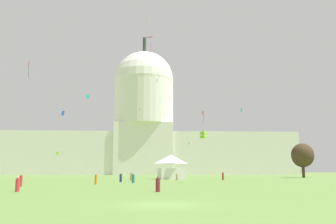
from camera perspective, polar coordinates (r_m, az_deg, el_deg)
name	(u,v)px	position (r m, az deg, el deg)	size (l,w,h in m)	color
ground_plane	(164,204)	(23.48, -0.64, -13.86)	(800.00, 800.00, 0.00)	olive
capitol_building	(144,130)	(189.03, -3.73, -2.75)	(149.85, 30.06, 70.53)	silver
event_tent	(171,167)	(90.75, 0.45, -8.30)	(6.61, 7.49, 5.83)	white
tree_east_near	(303,155)	(116.14, 19.76, -6.22)	(7.21, 7.31, 9.89)	#42301E
person_navy_back_left	(121,178)	(68.16, -7.19, -9.91)	(0.59, 0.59, 1.62)	navy
person_orange_aisle_center	(131,177)	(77.42, -5.61, -9.79)	(0.51, 0.51, 1.64)	orange
person_teal_front_right	(133,178)	(64.08, -5.31, -10.00)	(0.65, 0.65, 1.66)	#1E757A
person_orange_near_tree_west	(96,179)	(57.30, -10.89, -10.03)	(0.44, 0.44, 1.59)	orange
person_maroon_mid_center	(158,185)	(36.81, -1.55, -11.02)	(0.46, 0.46, 1.48)	maroon
person_tan_mid_right	(177,177)	(80.71, 1.39, -9.85)	(0.48, 0.48, 1.49)	tan
person_red_edge_east	(21,181)	(52.02, -21.45, -9.72)	(0.46, 0.46, 1.60)	red
person_red_edge_west	(223,176)	(83.89, 8.35, -9.63)	(0.54, 0.54, 1.76)	red
person_red_lawn_far_right	(18,185)	(39.69, -21.87, -10.22)	(0.59, 0.59, 1.50)	red
kite_lime_low	(203,135)	(65.80, 5.41, -3.49)	(1.35, 1.35, 2.53)	#8CD133
kite_turquoise_low	(88,96)	(66.15, -12.06, 2.34)	(0.64, 0.33, 0.84)	teal
kite_magenta_mid	(150,41)	(72.98, -2.79, 10.72)	(1.24, 0.85, 4.17)	#D1339E
kite_violet_mid	(141,110)	(165.75, -4.12, 0.32)	(1.45, 1.58, 3.94)	purple
kite_blue_mid	(63,113)	(124.16, -15.67, -0.15)	(1.01, 0.88, 1.51)	blue
kite_orange_high	(146,20)	(133.94, -3.40, 13.85)	(0.57, 1.02, 3.71)	orange
kite_cyan_mid	(241,110)	(161.50, 11.08, 0.29)	(0.55, 0.71, 1.48)	#33BCDB
kite_pink_low	(203,114)	(91.84, 5.35, -0.33)	(0.58, 1.17, 3.44)	pink
kite_yellow_mid	(170,98)	(134.59, 0.23, 2.20)	(0.47, 0.77, 0.85)	yellow
kite_red_mid	(29,65)	(102.68, -20.39, 6.70)	(0.54, 0.97, 4.68)	red
kite_white_low	(190,143)	(107.64, 3.29, -4.78)	(0.89, 0.86, 4.01)	white
kite_lime_low_b	(57,153)	(144.74, -16.47, -6.05)	(1.17, 0.65, 2.39)	#8CD133
kite_turquoise_high	(157,81)	(143.39, -1.67, 4.75)	(0.42, 1.14, 1.43)	teal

